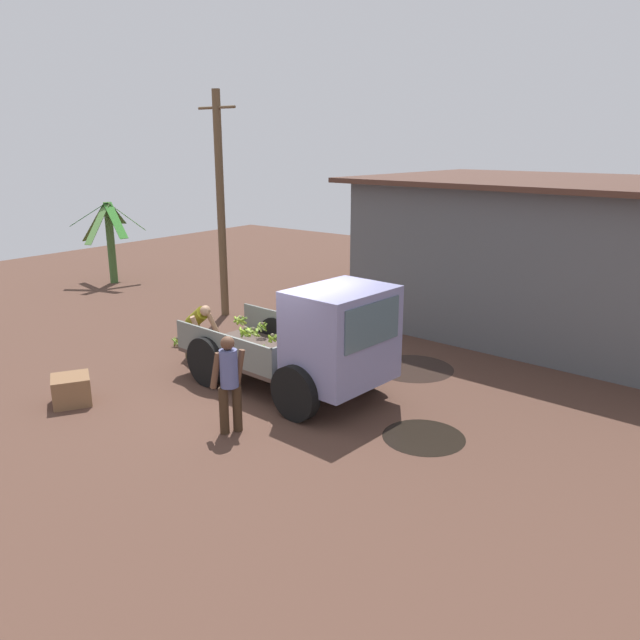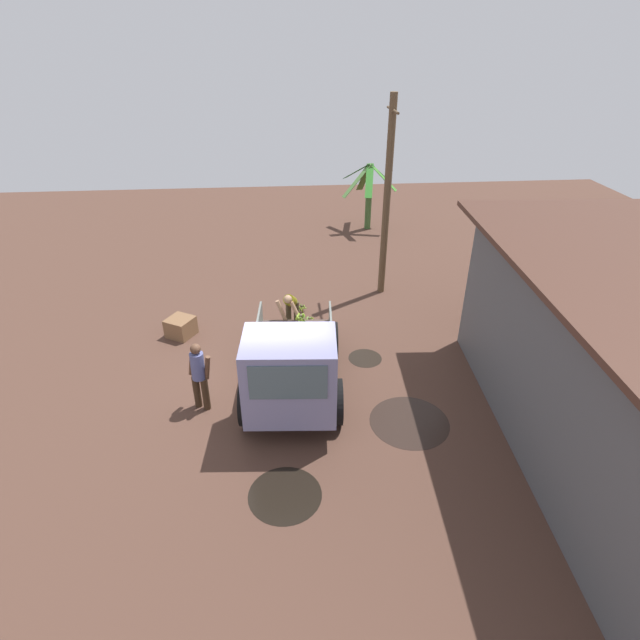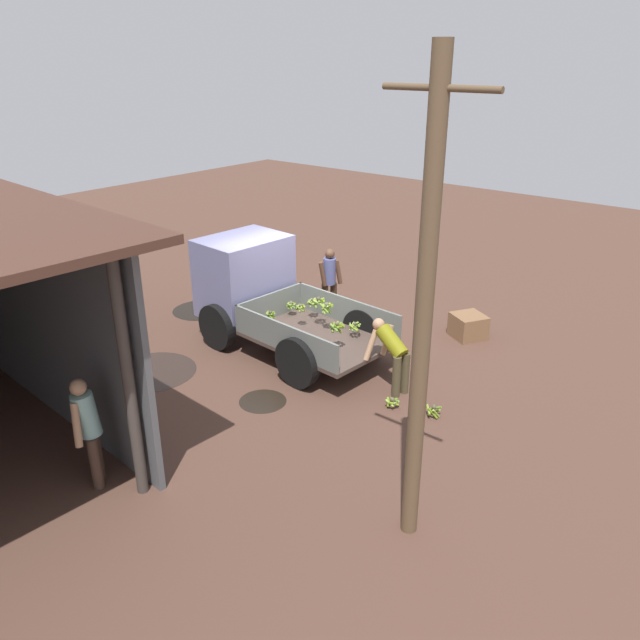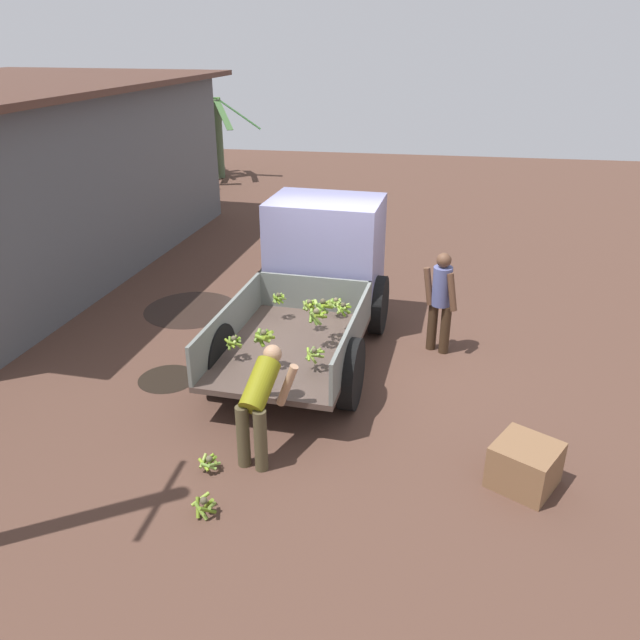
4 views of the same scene
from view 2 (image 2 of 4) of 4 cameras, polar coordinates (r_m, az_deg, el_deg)
name	(u,v)px [view 2 (image 2 of 4)]	position (r m, az deg, el deg)	size (l,w,h in m)	color
ground	(276,394)	(11.66, -5.02, -8.38)	(36.00, 36.00, 0.00)	#4E3429
mud_patch_0	(285,495)	(9.52, -4.02, -19.32)	(1.34, 1.34, 0.01)	black
mud_patch_1	(365,358)	(12.83, 5.17, -4.36)	(0.85, 0.85, 0.01)	black
mud_patch_2	(409,422)	(11.04, 10.17, -11.39)	(1.70, 1.70, 0.01)	black
cargo_truck	(291,371)	(10.42, -3.34, -5.81)	(4.35, 2.38, 2.17)	#4B3B33
utility_pole	(387,199)	(15.11, 7.65, 13.51)	(1.30, 0.21, 5.87)	brown
banana_palm_1	(368,193)	(21.23, 5.55, 14.21)	(2.28, 2.21, 2.70)	#3E602F
person_foreground_visitor	(199,373)	(11.01, -13.68, -5.95)	(0.45, 0.58, 1.64)	#382618
person_worker_loading	(291,306)	(13.55, -3.37, 1.58)	(0.83, 0.71, 1.30)	#493F29
person_bystander_near_shed	(496,326)	(13.03, 19.46, -0.67)	(0.67, 0.57, 1.70)	#402D24
banana_bunch_on_ground_0	(310,320)	(14.23, -1.21, 0.05)	(0.26, 0.26, 0.19)	brown
banana_bunch_on_ground_1	(301,307)	(14.84, -2.13, 1.44)	(0.29, 0.29, 0.23)	#4E4733
wooden_crate_0	(181,327)	(14.11, -15.63, -0.77)	(0.65, 0.65, 0.52)	brown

